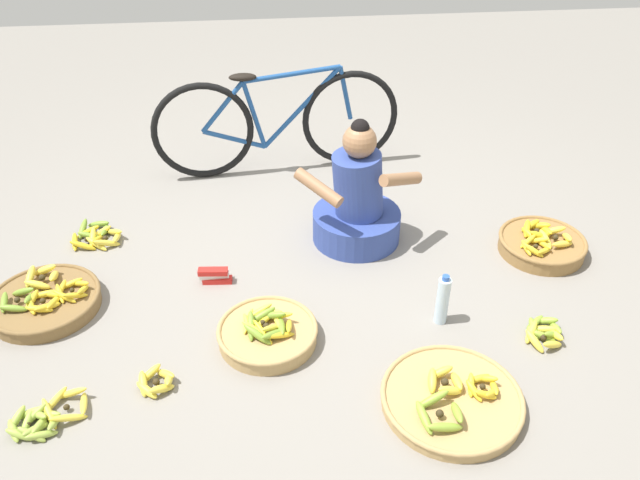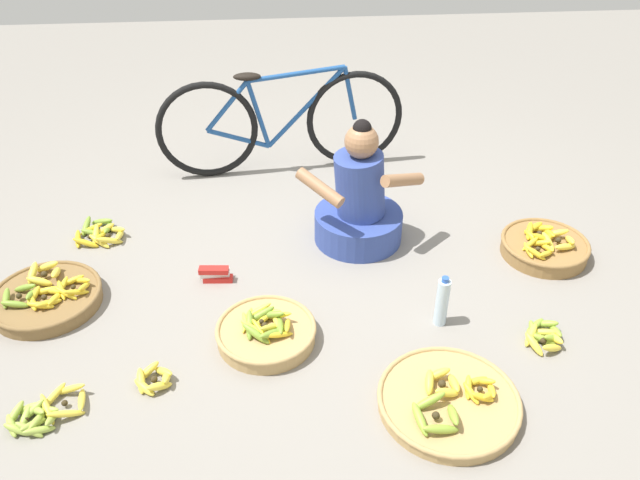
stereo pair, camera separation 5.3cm
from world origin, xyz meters
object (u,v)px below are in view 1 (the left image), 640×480
(banana_basket_front_right, at_px, (45,300))
(packet_carton_stack, at_px, (215,275))
(banana_basket_mid_left, at_px, (452,399))
(water_bottle, at_px, (443,300))
(banana_basket_near_bicycle, at_px, (542,243))
(loose_bananas_back_right, at_px, (156,382))
(vendor_woman_front, at_px, (357,204))
(bicycle_leaning, at_px, (278,123))
(loose_bananas_back_center, at_px, (97,236))
(loose_bananas_mid_right, at_px, (43,418))
(loose_bananas_front_left, at_px, (544,332))
(banana_basket_near_vendor, at_px, (267,332))

(banana_basket_front_right, distance_m, packet_carton_stack, 0.87)
(banana_basket_mid_left, distance_m, water_bottle, 0.55)
(banana_basket_mid_left, bearing_deg, banana_basket_front_right, 156.08)
(banana_basket_near_bicycle, distance_m, loose_bananas_back_right, 2.27)
(packet_carton_stack, bearing_deg, vendor_woman_front, 21.98)
(loose_bananas_back_right, bearing_deg, vendor_woman_front, 44.91)
(vendor_woman_front, bearing_deg, banana_basket_near_bicycle, -13.50)
(bicycle_leaning, bearing_deg, water_bottle, -66.87)
(banana_basket_near_bicycle, distance_m, banana_basket_front_right, 2.75)
(banana_basket_front_right, distance_m, loose_bananas_back_center, 0.62)
(loose_bananas_mid_right, distance_m, loose_bananas_front_left, 2.33)
(banana_basket_near_vendor, xyz_separation_m, loose_bananas_back_center, (-0.98, 0.97, -0.02))
(banana_basket_near_vendor, relative_size, packet_carton_stack, 2.70)
(bicycle_leaning, distance_m, packet_carton_stack, 1.36)
(loose_bananas_back_center, height_order, water_bottle, water_bottle)
(loose_bananas_front_left, bearing_deg, bicycle_leaning, 122.75)
(banana_basket_near_bicycle, relative_size, water_bottle, 1.73)
(banana_basket_near_vendor, bearing_deg, packet_carton_stack, 118.73)
(loose_bananas_front_left, bearing_deg, banana_basket_mid_left, -146.99)
(banana_basket_front_right, bearing_deg, banana_basket_near_bicycle, 4.35)
(bicycle_leaning, height_order, loose_bananas_front_left, bicycle_leaning)
(banana_basket_front_right, bearing_deg, packet_carton_stack, 8.26)
(loose_bananas_mid_right, bearing_deg, vendor_woman_front, 38.72)
(banana_basket_mid_left, bearing_deg, loose_bananas_back_right, 169.35)
(banana_basket_mid_left, xyz_separation_m, water_bottle, (0.09, 0.54, 0.10))
(banana_basket_near_vendor, distance_m, banana_basket_near_bicycle, 1.71)
(bicycle_leaning, xyz_separation_m, loose_bananas_back_right, (-0.66, -1.98, -0.33))
(loose_bananas_mid_right, relative_size, loose_bananas_back_right, 1.73)
(banana_basket_near_bicycle, height_order, loose_bananas_front_left, banana_basket_near_bicycle)
(banana_basket_front_right, height_order, loose_bananas_back_center, banana_basket_front_right)
(banana_basket_near_vendor, bearing_deg, vendor_woman_front, 55.70)
(loose_bananas_front_left, bearing_deg, loose_bananas_back_center, 155.01)
(bicycle_leaning, height_order, loose_bananas_back_right, bicycle_leaning)
(banana_basket_near_vendor, relative_size, banana_basket_near_bicycle, 0.98)
(banana_basket_front_right, bearing_deg, loose_bananas_front_left, -11.00)
(banana_basket_mid_left, height_order, banana_basket_front_right, banana_basket_front_right)
(bicycle_leaning, relative_size, loose_bananas_mid_right, 4.98)
(banana_basket_mid_left, height_order, loose_bananas_back_right, banana_basket_mid_left)
(loose_bananas_front_left, relative_size, packet_carton_stack, 1.40)
(banana_basket_near_vendor, bearing_deg, loose_bananas_mid_right, -157.48)
(banana_basket_near_bicycle, relative_size, loose_bananas_back_right, 2.53)
(loose_bananas_back_right, distance_m, loose_bananas_back_center, 1.30)
(bicycle_leaning, relative_size, banana_basket_mid_left, 2.73)
(vendor_woman_front, xyz_separation_m, bicycle_leaning, (-0.41, 0.92, 0.11))
(banana_basket_mid_left, height_order, loose_bananas_front_left, banana_basket_mid_left)
(bicycle_leaning, height_order, banana_basket_near_bicycle, bicycle_leaning)
(loose_bananas_back_right, relative_size, water_bottle, 0.68)
(vendor_woman_front, xyz_separation_m, banana_basket_front_right, (-1.70, -0.46, -0.19))
(banana_basket_near_vendor, distance_m, banana_basket_front_right, 1.19)
(banana_basket_mid_left, height_order, water_bottle, water_bottle)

